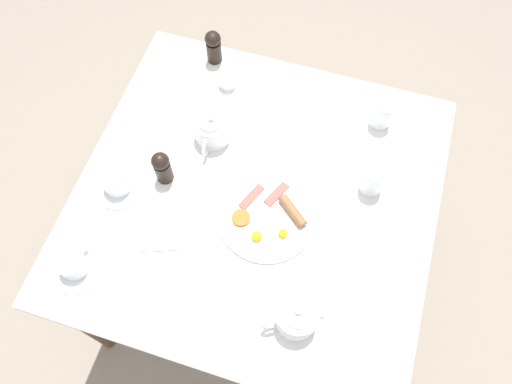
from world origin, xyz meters
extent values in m
plane|color=gray|center=(0.00, 0.00, 0.00)|extent=(8.00, 8.00, 0.00)
cube|color=silver|center=(0.00, 0.00, 0.75)|extent=(1.04, 1.07, 0.03)
cylinder|color=brown|center=(0.47, -0.49, 0.37)|extent=(0.04, 0.04, 0.74)
cylinder|color=brown|center=(-0.47, 0.49, 0.37)|extent=(0.04, 0.04, 0.74)
cylinder|color=brown|center=(0.47, 0.49, 0.37)|extent=(0.04, 0.04, 0.74)
cylinder|color=white|center=(-0.06, -0.05, 0.77)|extent=(0.29, 0.29, 0.01)
cylinder|color=white|center=(-0.14, -0.04, 0.78)|extent=(0.06, 0.06, 0.00)
sphere|color=yellow|center=(-0.14, -0.04, 0.79)|extent=(0.03, 0.03, 0.03)
cylinder|color=white|center=(-0.11, -0.11, 0.78)|extent=(0.07, 0.07, 0.00)
sphere|color=yellow|center=(-0.11, -0.11, 0.79)|extent=(0.03, 0.03, 0.03)
cylinder|color=brown|center=(-0.03, -0.12, 0.79)|extent=(0.09, 0.10, 0.03)
cube|color=#B74C42|center=(0.01, -0.06, 0.78)|extent=(0.09, 0.06, 0.01)
cube|color=#B74C42|center=(-0.02, 0.01, 0.78)|extent=(0.10, 0.06, 0.01)
cylinder|color=#D16023|center=(-0.09, 0.02, 0.78)|extent=(0.05, 0.05, 0.01)
cylinder|color=white|center=(0.16, 0.19, 0.81)|extent=(0.11, 0.11, 0.09)
cylinder|color=white|center=(0.16, 0.19, 0.86)|extent=(0.08, 0.08, 0.01)
sphere|color=white|center=(0.16, 0.19, 0.87)|extent=(0.02, 0.02, 0.02)
cone|color=white|center=(0.23, 0.20, 0.82)|extent=(0.05, 0.02, 0.04)
torus|color=white|center=(0.10, 0.19, 0.81)|extent=(0.07, 0.01, 0.07)
cylinder|color=white|center=(-0.33, -0.21, 0.81)|extent=(0.11, 0.11, 0.09)
cylinder|color=white|center=(-0.33, -0.21, 0.86)|extent=(0.08, 0.08, 0.01)
sphere|color=white|center=(-0.33, -0.21, 0.87)|extent=(0.02, 0.02, 0.02)
cone|color=white|center=(-0.29, -0.27, 0.82)|extent=(0.04, 0.05, 0.04)
torus|color=white|center=(-0.36, -0.16, 0.81)|extent=(0.05, 0.06, 0.07)
cylinder|color=white|center=(-0.37, 0.42, 0.77)|extent=(0.15, 0.15, 0.01)
cylinder|color=white|center=(-0.37, 0.42, 0.80)|extent=(0.08, 0.08, 0.06)
cylinder|color=olive|center=(-0.37, 0.42, 0.80)|extent=(0.07, 0.07, 0.05)
torus|color=white|center=(-0.33, 0.41, 0.80)|extent=(0.05, 0.02, 0.04)
cylinder|color=white|center=(-0.10, 0.41, 0.77)|extent=(0.15, 0.15, 0.01)
cylinder|color=white|center=(-0.10, 0.41, 0.80)|extent=(0.08, 0.08, 0.06)
cylinder|color=olive|center=(-0.10, 0.41, 0.80)|extent=(0.07, 0.07, 0.05)
torus|color=white|center=(-0.09, 0.45, 0.80)|extent=(0.02, 0.05, 0.04)
cylinder|color=white|center=(0.37, -0.30, 0.82)|extent=(0.07, 0.07, 0.10)
cylinder|color=white|center=(0.13, -0.32, 0.82)|extent=(0.07, 0.07, 0.10)
cylinder|color=white|center=(0.37, 0.21, 0.79)|extent=(0.06, 0.06, 0.06)
torus|color=white|center=(0.40, 0.21, 0.79)|extent=(0.04, 0.01, 0.04)
cylinder|color=black|center=(0.46, 0.29, 0.81)|extent=(0.05, 0.05, 0.08)
sphere|color=black|center=(0.46, 0.29, 0.87)|extent=(0.05, 0.05, 0.05)
cylinder|color=black|center=(-0.02, 0.28, 0.81)|extent=(0.05, 0.05, 0.08)
sphere|color=black|center=(-0.02, 0.28, 0.87)|extent=(0.05, 0.05, 0.05)
cube|color=white|center=(-0.21, 0.22, 0.77)|extent=(0.13, 0.15, 0.01)
cube|color=silver|center=(-0.35, 0.04, 0.77)|extent=(0.10, 0.15, 0.00)
cube|color=silver|center=(0.32, -0.07, 0.77)|extent=(0.13, 0.17, 0.00)
cube|color=silver|center=(-0.37, -0.43, 0.77)|extent=(0.07, 0.14, 0.00)
cube|color=silver|center=(-0.05, -0.33, 0.77)|extent=(0.16, 0.08, 0.00)
camera|label=1|loc=(-0.63, -0.20, 2.12)|focal=35.00mm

